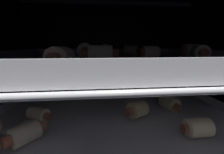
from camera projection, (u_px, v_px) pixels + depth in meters
The scene contains 24 objects.
ground_plane at pixel (113, 144), 37.99cm from camera, with size 60.83×53.30×1.20cm, color black.
oven_wall_back at pixel (106, 58), 59.37cm from camera, with size 60.83×1.20×38.42cm, color black.
oven_rack_lower at pixel (113, 111), 36.16cm from camera, with size 55.61×49.88×0.64cm.
baking_tray_lower at pixel (113, 107), 35.97cm from camera, with size 48.74×44.91×2.62cm.
pig_in_blanket_lower_0 at pixel (25, 134), 21.94cm from camera, with size 5.12×5.46×2.89cm.
pig_in_blanket_lower_1 at pixel (122, 87), 47.99cm from camera, with size 4.16×4.98×2.62cm.
pig_in_blanket_lower_2 at pixel (169, 103), 33.59cm from camera, with size 3.80×6.29×3.02cm.
pig_in_blanket_lower_3 at pixel (198, 128), 23.49cm from camera, with size 4.92×3.08×2.98cm.
pig_in_blanket_lower_4 at pixel (137, 109), 30.03cm from camera, with size 5.43×4.39×3.19cm.
pig_in_blanket_lower_5 at pixel (92, 86), 48.58cm from camera, with size 4.76×2.97×2.84cm.
pig_in_blanket_lower_6 at pixel (39, 114), 28.71cm from camera, with size 5.68×4.22×2.54cm.
pig_in_blanket_lower_7 at pixel (141, 86), 48.61cm from camera, with size 4.90×3.48×2.65cm.
pig_in_blanket_lower_8 at pixel (59, 91), 42.98cm from camera, with size 4.88×3.38×2.65cm.
pig_in_blanket_lower_10 at pixel (72, 84), 49.74cm from camera, with size 4.47×5.09×3.22cm.
oven_rack_upper at pixel (113, 62), 33.79cm from camera, with size 55.60×49.88×0.63cm.
baking_tray_upper at pixel (113, 59), 33.62cm from camera, with size 48.74×44.91×2.31cm.
pig_in_blanket_upper_0 at pixel (85, 51), 32.51cm from camera, with size 3.71×6.06×3.29cm.
pig_in_blanket_upper_1 at pixel (131, 50), 47.80cm from camera, with size 5.27×4.79×2.96cm.
pig_in_blanket_upper_2 at pixel (101, 54), 24.60cm from camera, with size 5.93×3.01×2.76cm.
pig_in_blanket_upper_3 at pixel (200, 52), 29.17cm from camera, with size 3.54×4.98×2.83cm.
pig_in_blanket_upper_4 at pixel (106, 49), 48.25cm from camera, with size 3.52×4.46×3.33cm.
pig_in_blanket_upper_5 at pixel (191, 50), 39.44cm from camera, with size 5.22×3.25×3.21cm.
pig_in_blanket_upper_6 at pixel (60, 58), 16.67cm from camera, with size 2.85×4.99×2.58cm.
pig_in_blanket_upper_7 at pixel (150, 52), 32.49cm from camera, with size 4.64×2.89×2.69cm.
Camera 1 is at (-3.71, -33.56, 23.75)cm, focal length 24.11 mm.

